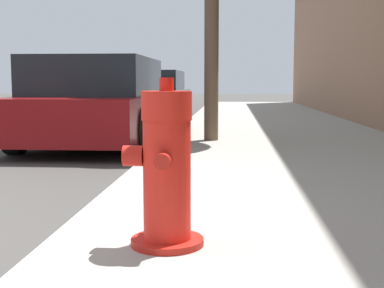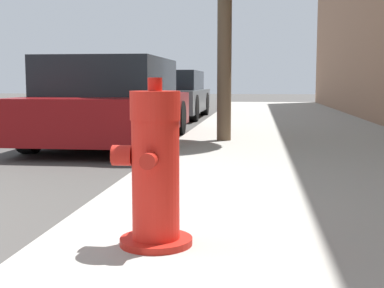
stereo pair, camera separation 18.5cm
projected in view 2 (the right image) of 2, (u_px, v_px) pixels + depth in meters
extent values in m
cube|color=#99968E|center=(382.00, 270.00, 2.51)|extent=(3.48, 40.00, 0.11)
cylinder|color=red|center=(156.00, 241.00, 2.72)|extent=(0.37, 0.37, 0.04)
cylinder|color=red|center=(156.00, 180.00, 2.68)|extent=(0.24, 0.24, 0.60)
cylinder|color=red|center=(155.00, 106.00, 2.64)|extent=(0.25, 0.25, 0.14)
cylinder|color=red|center=(155.00, 84.00, 2.63)|extent=(0.07, 0.07, 0.07)
cylinder|color=red|center=(149.00, 161.00, 2.51)|extent=(0.08, 0.08, 0.08)
cylinder|color=red|center=(161.00, 152.00, 2.83)|extent=(0.08, 0.08, 0.08)
cylinder|color=red|center=(122.00, 155.00, 2.69)|extent=(0.10, 0.10, 0.10)
cube|color=maroon|center=(115.00, 113.00, 8.25)|extent=(1.75, 4.33, 0.57)
cube|color=black|center=(111.00, 77.00, 8.01)|extent=(1.61, 2.38, 0.55)
cylinder|color=black|center=(92.00, 117.00, 9.68)|extent=(0.20, 0.61, 0.61)
cylinder|color=black|center=(179.00, 118.00, 9.49)|extent=(0.20, 0.61, 0.61)
cylinder|color=black|center=(29.00, 130.00, 7.04)|extent=(0.20, 0.61, 0.61)
cylinder|color=black|center=(147.00, 132.00, 6.84)|extent=(0.20, 0.61, 0.61)
cube|color=#4C5156|center=(169.00, 100.00, 14.08)|extent=(1.79, 4.20, 0.56)
cube|color=black|center=(168.00, 80.00, 13.85)|extent=(1.64, 2.31, 0.49)
cylinder|color=black|center=(149.00, 103.00, 15.48)|extent=(0.20, 0.64, 0.64)
cylinder|color=black|center=(205.00, 104.00, 15.28)|extent=(0.20, 0.64, 0.64)
cylinder|color=black|center=(127.00, 108.00, 12.91)|extent=(0.20, 0.64, 0.64)
cylinder|color=black|center=(194.00, 108.00, 12.71)|extent=(0.20, 0.64, 0.64)
cylinder|color=brown|center=(224.00, 41.00, 7.46)|extent=(0.20, 0.20, 2.78)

